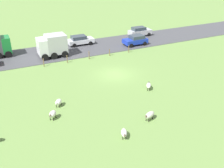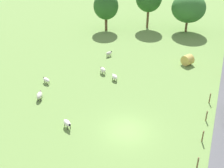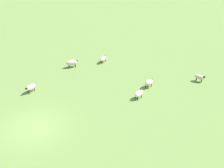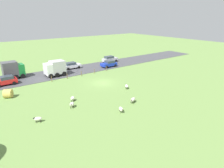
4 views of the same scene
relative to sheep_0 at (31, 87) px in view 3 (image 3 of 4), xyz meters
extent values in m
plane|color=#6B8E47|center=(5.25, 1.55, -0.52)|extent=(160.00, 160.00, 0.00)
ellipsoid|color=white|center=(-0.01, 0.01, 0.01)|extent=(1.15, 0.99, 0.48)
ellipsoid|color=black|center=(0.40, -0.27, 0.11)|extent=(0.32, 0.29, 0.20)
cylinder|color=#2D2823|center=(0.30, -0.04, -0.35)|extent=(0.07, 0.07, 0.34)
cylinder|color=#2D2823|center=(0.15, -0.26, -0.35)|extent=(0.07, 0.07, 0.34)
cylinder|color=#2D2823|center=(-0.18, 0.28, -0.35)|extent=(0.07, 0.07, 0.34)
cylinder|color=#2D2823|center=(-0.33, 0.06, -0.35)|extent=(0.07, 0.07, 0.34)
ellipsoid|color=beige|center=(-5.05, 3.17, 0.02)|extent=(0.95, 1.31, 0.54)
ellipsoid|color=brown|center=(-5.26, 3.70, 0.14)|extent=(0.26, 0.31, 0.20)
cylinder|color=#2D2823|center=(-5.31, 3.42, -0.35)|extent=(0.07, 0.07, 0.34)
cylinder|color=#2D2823|center=(-5.03, 3.53, -0.35)|extent=(0.07, 0.07, 0.34)
cylinder|color=#2D2823|center=(-5.06, 2.81, -0.35)|extent=(0.07, 0.07, 0.34)
cylinder|color=#2D2823|center=(-4.79, 2.92, -0.35)|extent=(0.07, 0.07, 0.34)
ellipsoid|color=beige|center=(-2.34, 16.07, -0.04)|extent=(0.82, 1.03, 0.46)
ellipsoid|color=black|center=(-2.14, 16.46, 0.07)|extent=(0.28, 0.31, 0.20)
cylinder|color=#2D2823|center=(-2.34, 16.36, -0.36)|extent=(0.07, 0.07, 0.31)
cylinder|color=#2D2823|center=(-2.11, 16.24, -0.36)|extent=(0.07, 0.07, 0.31)
cylinder|color=#2D2823|center=(-2.56, 15.90, -0.36)|extent=(0.07, 0.07, 0.31)
cylinder|color=#2D2823|center=(-2.33, 15.79, -0.36)|extent=(0.07, 0.07, 0.31)
ellipsoid|color=silver|center=(-1.10, 11.01, 0.03)|extent=(1.08, 1.03, 0.54)
ellipsoid|color=brown|center=(-1.45, 11.30, 0.15)|extent=(0.31, 0.31, 0.20)
cylinder|color=#2D2823|center=(-1.40, 11.06, -0.35)|extent=(0.07, 0.07, 0.34)
cylinder|color=#2D2823|center=(-1.21, 11.29, -0.35)|extent=(0.07, 0.07, 0.34)
cylinder|color=#2D2823|center=(-1.00, 10.72, -0.35)|extent=(0.07, 0.07, 0.34)
cylinder|color=#2D2823|center=(-0.81, 10.95, -0.35)|extent=(0.07, 0.07, 0.34)
ellipsoid|color=white|center=(0.85, 9.94, -0.04)|extent=(1.05, 1.00, 0.52)
ellipsoid|color=silver|center=(0.51, 10.23, 0.08)|extent=(0.31, 0.31, 0.20)
cylinder|color=#2D2823|center=(0.56, 10.00, -0.37)|extent=(0.07, 0.07, 0.29)
cylinder|color=#2D2823|center=(0.74, 10.22, -0.37)|extent=(0.07, 0.07, 0.29)
cylinder|color=#2D2823|center=(0.95, 9.67, -0.37)|extent=(0.07, 0.07, 0.29)
cylinder|color=#2D2823|center=(1.14, 9.89, -0.37)|extent=(0.07, 0.07, 0.29)
ellipsoid|color=white|center=(-6.26, 6.43, -0.06)|extent=(1.14, 0.84, 0.46)
ellipsoid|color=brown|center=(-6.72, 6.64, 0.05)|extent=(0.31, 0.27, 0.20)
cylinder|color=#2D2823|center=(-6.58, 6.43, -0.37)|extent=(0.07, 0.07, 0.29)
cylinder|color=#2D2823|center=(-6.47, 6.67, -0.37)|extent=(0.07, 0.07, 0.29)
cylinder|color=#2D2823|center=(-6.06, 6.20, -0.37)|extent=(0.07, 0.07, 0.29)
cylinder|color=#2D2823|center=(-5.95, 6.43, -0.37)|extent=(0.07, 0.07, 0.29)
camera|label=1|loc=(-21.24, 14.75, 12.90)|focal=41.58mm
camera|label=2|loc=(11.62, -18.61, 16.42)|focal=47.34mm
camera|label=3|loc=(24.40, 8.08, 15.09)|focal=50.03mm
camera|label=4|loc=(-24.52, 21.73, 11.66)|focal=31.88mm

